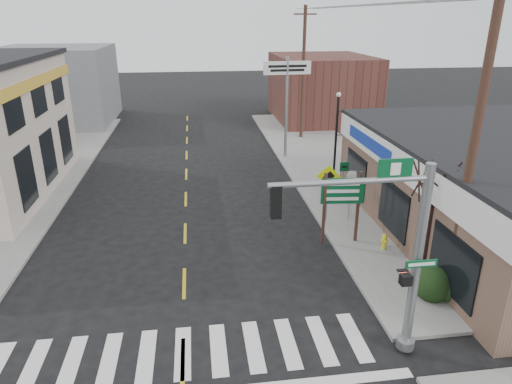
{
  "coord_description": "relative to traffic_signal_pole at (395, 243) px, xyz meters",
  "views": [
    {
      "loc": [
        0.64,
        -10.08,
        8.83
      ],
      "look_at": [
        2.75,
        5.34,
        2.8
      ],
      "focal_mm": 32.0,
      "sensor_mm": 36.0,
      "label": 1
    }
  ],
  "objects": [
    {
      "name": "ground",
      "position": [
        -5.54,
        0.36,
        -3.45
      ],
      "size": [
        140.0,
        140.0,
        0.0
      ],
      "primitive_type": "plane",
      "color": "black",
      "rests_on": "ground"
    },
    {
      "name": "sidewalk_right",
      "position": [
        3.46,
        13.36,
        -3.39
      ],
      "size": [
        6.0,
        38.0,
        0.13
      ],
      "primitive_type": "cube",
      "color": "slate",
      "rests_on": "ground"
    },
    {
      "name": "sidewalk_left",
      "position": [
        -14.54,
        13.36,
        -3.39
      ],
      "size": [
        6.0,
        38.0,
        0.13
      ],
      "primitive_type": "cube",
      "color": "slate",
      "rests_on": "ground"
    },
    {
      "name": "center_line",
      "position": [
        -5.54,
        8.36,
        -3.45
      ],
      "size": [
        0.12,
        56.0,
        0.01
      ],
      "primitive_type": "cube",
      "color": "gold",
      "rests_on": "ground"
    },
    {
      "name": "crosswalk",
      "position": [
        -5.54,
        0.76,
        -3.45
      ],
      "size": [
        11.0,
        2.2,
        0.01
      ],
      "primitive_type": "cube",
      "color": "silver",
      "rests_on": "ground"
    },
    {
      "name": "bldg_distant_right",
      "position": [
        6.46,
        30.36,
        -0.65
      ],
      "size": [
        8.0,
        10.0,
        5.6
      ],
      "primitive_type": "cube",
      "color": "#542D26",
      "rests_on": "ground"
    },
    {
      "name": "bldg_distant_left",
      "position": [
        -16.54,
        32.36,
        -0.25
      ],
      "size": [
        9.0,
        10.0,
        6.4
      ],
      "primitive_type": "cube",
      "color": "slate",
      "rests_on": "ground"
    },
    {
      "name": "traffic_signal_pole",
      "position": [
        0.0,
        0.0,
        0.0
      ],
      "size": [
        4.4,
        0.37,
        5.57
      ],
      "rotation": [
        0.0,
        0.0,
        0.01
      ],
      "color": "gray",
      "rests_on": "sidewalk_right"
    },
    {
      "name": "guide_sign",
      "position": [
        0.76,
        6.44,
        -1.39
      ],
      "size": [
        1.72,
        0.14,
        3.01
      ],
      "rotation": [
        0.0,
        0.0,
        -0.1
      ],
      "color": "#432A1F",
      "rests_on": "sidewalk_right"
    },
    {
      "name": "fire_hydrant",
      "position": [
        2.35,
        5.62,
        -2.97
      ],
      "size": [
        0.2,
        0.2,
        0.65
      ],
      "rotation": [
        0.0,
        0.0,
        0.23
      ],
      "color": "yellow",
      "rests_on": "sidewalk_right"
    },
    {
      "name": "ped_crossing_sign",
      "position": [
        0.76,
        8.38,
        -1.47
      ],
      "size": [
        1.05,
        0.07,
        2.7
      ],
      "rotation": [
        0.0,
        0.0,
        -0.35
      ],
      "color": "gray",
      "rests_on": "sidewalk_right"
    },
    {
      "name": "lamp_post",
      "position": [
        2.72,
        13.55,
        -0.44
      ],
      "size": [
        0.65,
        0.51,
        4.97
      ],
      "rotation": [
        0.0,
        0.0,
        0.3
      ],
      "color": "black",
      "rests_on": "sidewalk_right"
    },
    {
      "name": "dance_center_sign",
      "position": [
        0.96,
        18.8,
        1.51
      ],
      "size": [
        2.99,
        0.19,
        6.36
      ],
      "rotation": [
        0.0,
        0.0,
        0.05
      ],
      "color": "gray",
      "rests_on": "sidewalk_right"
    },
    {
      "name": "bare_tree",
      "position": [
        2.92,
        3.55,
        0.62
      ],
      "size": [
        2.5,
        2.5,
        5.01
      ],
      "rotation": [
        0.0,
        0.0,
        0.12
      ],
      "color": "black",
      "rests_on": "sidewalk_right"
    },
    {
      "name": "shrub_front",
      "position": [
        2.6,
        2.24,
        -2.87
      ],
      "size": [
        1.21,
        1.21,
        0.91
      ],
      "primitive_type": "ellipsoid",
      "color": "#153C14",
      "rests_on": "sidewalk_right"
    },
    {
      "name": "shrub_back",
      "position": [
        4.81,
        6.3,
        -2.95
      ],
      "size": [
        0.99,
        0.99,
        0.74
      ],
      "primitive_type": "ellipsoid",
      "color": "black",
      "rests_on": "sidewalk_right"
    },
    {
      "name": "utility_pole_near",
      "position": [
        3.06,
        2.06,
        1.94
      ],
      "size": [
        1.78,
        0.27,
        10.26
      ],
      "rotation": [
        0.0,
        0.0,
        0.11
      ],
      "color": "#453023",
      "rests_on": "sidewalk_right"
    },
    {
      "name": "utility_pole_far",
      "position": [
        3.16,
        23.74,
        1.51
      ],
      "size": [
        1.64,
        0.25,
        9.42
      ],
      "rotation": [
        0.0,
        0.0,
        -0.11
      ],
      "color": "#412B1B",
      "rests_on": "sidewalk_right"
    }
  ]
}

